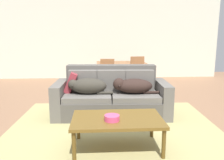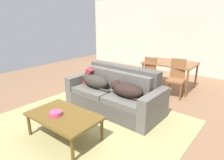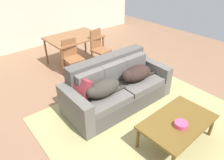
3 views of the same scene
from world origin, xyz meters
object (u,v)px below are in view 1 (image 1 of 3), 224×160
coffee_table (117,121)px  dog_on_right_cushion (132,86)px  dining_table (121,65)px  dog_on_left_cushion (87,86)px  throw_pillow_by_left_arm (71,82)px  bowl_on_coffee_table (112,118)px  dining_chair_near_right (138,74)px  couch (111,96)px  dining_chair_near_left (107,75)px

coffee_table → dog_on_right_cushion: bearing=73.2°
dining_table → dog_on_left_cushion: bearing=-110.8°
dog_on_left_cushion → throw_pillow_by_left_arm: bearing=147.5°
throw_pillow_by_left_arm → dog_on_left_cushion: bearing=-34.7°
bowl_on_coffee_table → dining_chair_near_right: size_ratio=0.20×
dog_on_left_cushion → throw_pillow_by_left_arm: (-0.32, 0.22, 0.03)m
dog_on_left_cushion → dining_table: (0.84, 2.20, 0.09)m
couch → dining_chair_near_left: (-0.02, 1.53, 0.15)m
dog_on_right_cushion → dining_table: dining_table is taller
coffee_table → dining_chair_near_left: (-0.02, 2.92, 0.11)m
couch → bowl_on_coffee_table: 1.49m
bowl_on_coffee_table → coffee_table: bearing=50.2°
couch → dining_table: 2.12m
dog_on_left_cushion → dining_chair_near_left: (0.43, 1.67, -0.09)m
coffee_table → dining_chair_near_left: dining_chair_near_left is taller
dining_table → dining_chair_near_left: 0.69m
throw_pillow_by_left_arm → coffee_table: size_ratio=0.33×
coffee_table → dining_table: (0.39, 3.45, 0.29)m
dining_table → dining_chair_near_left: dining_chair_near_left is taller
dining_table → dog_on_right_cushion: bearing=-90.5°
dog_on_right_cushion → dog_on_left_cushion: bearing=-178.5°
throw_pillow_by_left_arm → dining_chair_near_left: 1.64m
dining_table → dining_chair_near_left: (-0.41, -0.53, -0.18)m
dog_on_right_cushion → dining_chair_near_left: dining_chair_near_left is taller
couch → dining_chair_near_right: size_ratio=2.25×
dog_on_left_cushion → dining_chair_near_right: dining_chair_near_right is taller
dog_on_left_cushion → dining_chair_near_left: size_ratio=0.90×
dining_table → bowl_on_coffee_table: bearing=-97.5°
dining_table → dining_chair_near_left: size_ratio=1.51×
dog_on_left_cushion → dining_table: size_ratio=0.60×
dining_chair_near_left → dining_table: bearing=57.5°
bowl_on_coffee_table → dining_table: (0.47, 3.54, 0.22)m
bowl_on_coffee_table → throw_pillow_by_left_arm: bearing=113.8°
dining_chair_near_left → couch: bearing=-84.1°
dining_chair_near_left → coffee_table: bearing=-84.5°
dog_on_left_cushion → throw_pillow_by_left_arm: 0.39m
couch → throw_pillow_by_left_arm: couch is taller
coffee_table → dining_table: dining_table is taller
throw_pillow_by_left_arm → dog_on_right_cushion: bearing=-11.5°
dog_on_right_cushion → dining_chair_near_left: 1.73m
coffee_table → bowl_on_coffee_table: size_ratio=6.10×
dog_on_right_cushion → coffee_table: size_ratio=0.71×
bowl_on_coffee_table → dining_chair_near_right: 3.12m
dog_on_right_cushion → dining_chair_near_right: size_ratio=0.88×
dining_chair_near_right → coffee_table: bearing=-113.5°
couch → throw_pillow_by_left_arm: size_ratio=5.51×
bowl_on_coffee_table → dining_chair_near_left: size_ratio=0.22×
dining_chair_near_left → dog_on_left_cushion: bearing=-99.1°
dog_on_left_cushion → bowl_on_coffee_table: bearing=-72.5°
coffee_table → dining_table: bearing=83.5°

